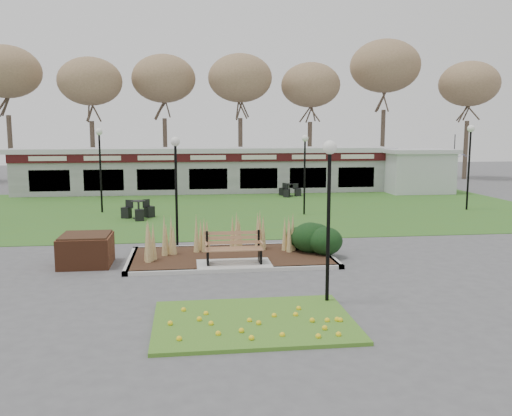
{
  "coord_description": "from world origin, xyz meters",
  "views": [
    {
      "loc": [
        -1.35,
        -15.48,
        4.05
      ],
      "look_at": [
        0.9,
        2.0,
        1.5
      ],
      "focal_mm": 38.0,
      "sensor_mm": 36.0,
      "label": 1
    }
  ],
  "objects": [
    {
      "name": "patio_umbrella",
      "position": [
        16.0,
        18.0,
        1.68
      ],
      "size": [
        2.33,
        2.36,
        2.65
      ],
      "color": "black",
      "rests_on": "ground"
    },
    {
      "name": "lamp_post_far_right",
      "position": [
        12.81,
        10.26,
        3.13
      ],
      "size": [
        0.36,
        0.36,
        4.3
      ],
      "color": "black",
      "rests_on": "ground"
    },
    {
      "name": "flower_bed",
      "position": [
        0.0,
        -4.6,
        0.07
      ],
      "size": [
        4.2,
        3.0,
        0.16
      ],
      "color": "#397521",
      "rests_on": "ground"
    },
    {
      "name": "tree_backdrop",
      "position": [
        0.0,
        28.0,
        8.36
      ],
      "size": [
        47.24,
        5.24,
        10.36
      ],
      "color": "#47382B",
      "rests_on": "ground"
    },
    {
      "name": "planting_bed",
      "position": [
        1.27,
        1.35,
        0.37
      ],
      "size": [
        6.75,
        3.4,
        1.27
      ],
      "color": "#331F14",
      "rests_on": "ground"
    },
    {
      "name": "lamp_post_near_left",
      "position": [
        1.87,
        -3.5,
        2.78
      ],
      "size": [
        0.32,
        0.32,
        3.82
      ],
      "color": "black",
      "rests_on": "ground"
    },
    {
      "name": "bistro_set_c",
      "position": [
        -3.58,
        9.53,
        0.3
      ],
      "size": [
        1.54,
        1.45,
        0.83
      ],
      "color": "black",
      "rests_on": "ground"
    },
    {
      "name": "park_bench",
      "position": [
        0.0,
        0.25,
        0.59
      ],
      "size": [
        1.7,
        0.66,
        0.93
      ],
      "color": "#A5714A",
      "rests_on": "ground"
    },
    {
      "name": "lawn",
      "position": [
        0.0,
        12.0,
        0.01
      ],
      "size": [
        34.0,
        16.0,
        0.02
      ],
      "primitive_type": "cube",
      "color": "#3C6C22",
      "rests_on": "ground"
    },
    {
      "name": "bistro_set_d",
      "position": [
        4.88,
        17.0,
        0.27
      ],
      "size": [
        1.29,
        1.43,
        0.76
      ],
      "color": "black",
      "rests_on": "ground"
    },
    {
      "name": "service_hut",
      "position": [
        13.5,
        18.0,
        1.45
      ],
      "size": [
        4.4,
        3.4,
        2.83
      ],
      "color": "silver",
      "rests_on": "ground"
    },
    {
      "name": "food_pavilion",
      "position": [
        0.0,
        19.96,
        1.48
      ],
      "size": [
        24.6,
        3.4,
        2.9
      ],
      "color": "gray",
      "rests_on": "ground"
    },
    {
      "name": "lamp_post_near_right",
      "position": [
        -1.71,
        3.2,
        2.78
      ],
      "size": [
        0.32,
        0.32,
        3.82
      ],
      "color": "black",
      "rests_on": "ground"
    },
    {
      "name": "brick_planter",
      "position": [
        -4.4,
        1.0,
        0.48
      ],
      "size": [
        1.5,
        1.5,
        0.95
      ],
      "color": "brown",
      "rests_on": "ground"
    },
    {
      "name": "lamp_post_mid_left",
      "position": [
        -5.53,
        11.72,
        3.02
      ],
      "size": [
        0.34,
        0.34,
        4.14
      ],
      "color": "black",
      "rests_on": "ground"
    },
    {
      "name": "ground",
      "position": [
        0.0,
        0.0,
        0.0
      ],
      "size": [
        100.0,
        100.0,
        0.0
      ],
      "primitive_type": "plane",
      "color": "#515154",
      "rests_on": "ground"
    },
    {
      "name": "lamp_post_mid_right",
      "position": [
        4.24,
        9.77,
        2.78
      ],
      "size": [
        0.32,
        0.32,
        3.82
      ],
      "color": "black",
      "rests_on": "ground"
    }
  ]
}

